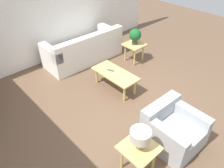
% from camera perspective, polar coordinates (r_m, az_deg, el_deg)
% --- Properties ---
extents(ground_plane, '(14.00, 14.00, 0.00)m').
position_cam_1_polar(ground_plane, '(4.57, 4.71, -6.90)').
color(ground_plane, brown).
extents(wall_right, '(0.12, 7.20, 2.70)m').
position_cam_1_polar(wall_right, '(6.08, -17.16, 17.87)').
color(wall_right, white).
rests_on(wall_right, ground_plane).
extents(sofa, '(0.90, 2.15, 0.84)m').
position_cam_1_polar(sofa, '(6.12, -7.21, 8.72)').
color(sofa, white).
rests_on(sofa, ground_plane).
extents(armchair, '(0.89, 0.86, 0.71)m').
position_cam_1_polar(armchair, '(3.93, 15.41, -11.39)').
color(armchair, '#A8ADB2').
rests_on(armchair, ground_plane).
extents(coffee_table, '(1.10, 0.50, 0.43)m').
position_cam_1_polar(coffee_table, '(4.92, 0.79, 2.43)').
color(coffee_table, tan).
rests_on(coffee_table, ground_plane).
extents(side_table_plant, '(0.51, 0.51, 0.51)m').
position_cam_1_polar(side_table_plant, '(6.03, 5.88, 9.66)').
color(side_table_plant, tan).
rests_on(side_table_plant, ground_plane).
extents(side_table_lamp, '(0.51, 0.51, 0.51)m').
position_cam_1_polar(side_table_lamp, '(3.37, 6.98, -16.93)').
color(side_table_lamp, tan).
rests_on(side_table_lamp, ground_plane).
extents(potted_plant, '(0.32, 0.32, 0.43)m').
position_cam_1_polar(potted_plant, '(5.89, 6.07, 12.53)').
color(potted_plant, '#333338').
rests_on(potted_plant, side_table_plant).
extents(table_lamp, '(0.30, 0.30, 0.34)m').
position_cam_1_polar(table_lamp, '(3.12, 7.41, -13.37)').
color(table_lamp, '#997F4C').
rests_on(table_lamp, side_table_lamp).
extents(remote_control, '(0.16, 0.10, 0.02)m').
position_cam_1_polar(remote_control, '(4.96, -0.38, 3.60)').
color(remote_control, '#4C4C51').
rests_on(remote_control, coffee_table).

